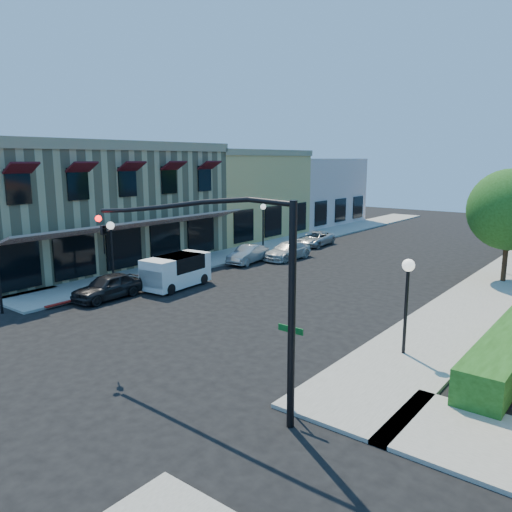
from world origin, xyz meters
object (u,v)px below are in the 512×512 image
Objects in this scene: street_tree_a at (510,210)px; white_van at (176,269)px; signal_mast_arm at (228,266)px; street_name_sign at (290,354)px; lamppost_right_near at (407,282)px; lamppost_left_near at (111,237)px; lamppost_left_far at (263,215)px; parked_car_c at (288,251)px; parked_car_d at (315,239)px; lamppost_right_far at (509,231)px; parked_car_b at (248,254)px; parked_car_a at (108,286)px.

street_tree_a is 18.89m from white_van.
white_van is at bearing -138.62° from street_tree_a.
signal_mast_arm reaches higher than street_name_sign.
lamppost_right_near is at bearing 80.22° from street_name_sign.
lamppost_left_near is 14.00m from lamppost_left_far.
street_tree_a reaches higher than street_name_sign.
parked_car_d is (-1.40, 6.00, -0.03)m from parked_car_c.
street_tree_a is at bearing 0.00° from lamppost_left_far.
parked_car_d is at bearing 93.61° from white_van.
street_tree_a is 20.00m from street_name_sign.
lamppost_right_far is at bearing 43.26° from lamppost_left_near.
parked_car_c is (1.40, 2.74, -0.00)m from parked_car_b.
white_van is 10.32m from parked_car_c.
street_name_sign is at bearing -55.27° from parked_car_b.
white_van is (-11.03, 8.20, -3.07)m from signal_mast_arm.
lamppost_right_near is 1.00× the size of lamppost_right_far.
parked_car_a reaches higher than parked_car_c.
parked_car_b is 3.08m from parked_car_c.
lamppost_left_near is at bearing 155.63° from signal_mast_arm.
street_tree_a is 2.59× the size of street_name_sign.
parked_car_a is (-14.70, -2.00, -2.09)m from lamppost_right_near.
white_van is at bearing 149.40° from street_name_sign.
parked_car_b is at bearing 132.29° from street_name_sign.
street_name_sign is 17.05m from lamppost_left_near.
parked_car_a is (2.30, -2.00, -2.09)m from lamppost_left_near.
street_tree_a is 1.82× the size of lamppost_right_near.
lamppost_right_near is 23.34m from parked_car_d.
lamppost_left_far reaches higher than street_name_sign.
lamppost_right_far is 14.99m from parked_car_d.
lamppost_right_far is at bearing 83.30° from signal_mast_arm.
street_tree_a is 15.94m from parked_car_d.
lamppost_right_far reaches higher than parked_car_a.
signal_mast_arm is 1.94× the size of parked_car_c.
lamppost_right_far is (-0.30, 2.00, -1.46)m from street_tree_a.
street_tree_a reaches higher than parked_car_c.
street_name_sign is 0.70× the size of lamppost_left_near.
white_van is at bearing 172.95° from lamppost_right_near.
lamppost_left_far is at bearing -124.54° from parked_car_d.
parked_car_c is (-12.30, 17.80, -1.10)m from street_name_sign.
parked_car_a is at bearing -172.25° from lamppost_right_near.
lamppost_left_far is 0.86× the size of parked_car_c.
parked_car_c is (-13.30, 12.00, -2.14)m from lamppost_right_near.
parked_car_b is (2.30, -4.74, -2.13)m from lamppost_left_far.
signal_mast_arm reaches higher than parked_car_a.
lamppost_left_near is 1.00× the size of lamppost_right_far.
signal_mast_arm is 2.24× the size of lamppost_right_far.
lamppost_right_far reaches higher than parked_car_b.
signal_mast_arm is 1.94× the size of parked_car_d.
signal_mast_arm is 2.98m from street_name_sign.
parked_car_c is (-10.66, 18.50, -3.49)m from signal_mast_arm.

